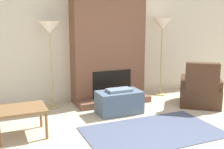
% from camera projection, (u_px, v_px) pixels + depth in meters
% --- Properties ---
extents(ground_plane, '(24.00, 24.00, 0.00)m').
position_uv_depth(ground_plane, '(175.00, 146.00, 3.95)').
color(ground_plane, beige).
extents(wall_back, '(7.50, 0.06, 2.60)m').
position_uv_depth(wall_back, '(104.00, 40.00, 6.15)').
color(wall_back, beige).
rests_on(wall_back, ground_plane).
extents(fireplace, '(1.56, 0.75, 2.60)m').
position_uv_depth(fireplace, '(108.00, 43.00, 5.92)').
color(fireplace, brown).
rests_on(fireplace, ground_plane).
extents(ottoman, '(0.83, 0.48, 0.47)m').
position_uv_depth(ottoman, '(119.00, 102.00, 5.27)').
color(ottoman, slate).
rests_on(ottoman, ground_plane).
extents(armchair, '(1.13, 1.14, 0.92)m').
position_uv_depth(armchair, '(200.00, 92.00, 5.74)').
color(armchair, '#422819').
rests_on(armchair, ground_plane).
extents(side_table, '(0.74, 0.59, 0.45)m').
position_uv_depth(side_table, '(21.00, 111.00, 4.22)').
color(side_table, brown).
rests_on(side_table, ground_plane).
extents(floor_lamp_left, '(0.42, 0.42, 1.71)m').
position_uv_depth(floor_lamp_left, '(50.00, 31.00, 5.32)').
color(floor_lamp_left, tan).
rests_on(floor_lamp_left, ground_plane).
extents(floor_lamp_right, '(0.42, 0.42, 1.76)m').
position_uv_depth(floor_lamp_right, '(162.00, 27.00, 6.28)').
color(floor_lamp_right, tan).
rests_on(floor_lamp_right, ground_plane).
extents(area_rug, '(2.13, 1.28, 0.01)m').
position_uv_depth(area_rug, '(153.00, 132.00, 4.43)').
color(area_rug, '#4C5670').
rests_on(area_rug, ground_plane).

